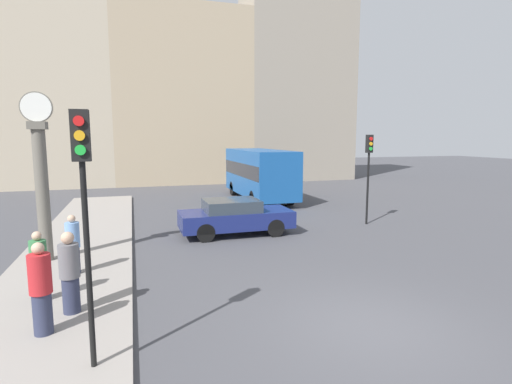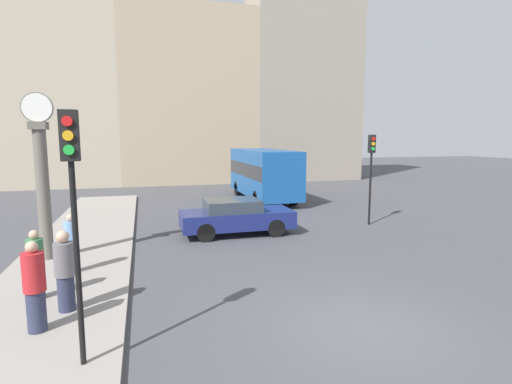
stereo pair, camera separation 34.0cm
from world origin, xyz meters
TOP-DOWN VIEW (x-y plane):
  - ground_plane at (0.00, 0.00)m, footprint 120.00×120.00m
  - sidewalk_corner at (-6.19, 8.77)m, footprint 3.32×21.54m
  - building_row at (0.14, 27.46)m, footprint 29.23×5.00m
  - sedan_car at (-0.69, 8.30)m, footprint 4.31×1.84m
  - bus_distant at (2.86, 16.30)m, footprint 2.40×7.48m
  - traffic_light_near at (-5.12, 0.01)m, footprint 0.26×0.24m
  - traffic_light_far at (5.25, 8.41)m, footprint 0.26×0.24m
  - street_clock at (-6.95, 6.41)m, footprint 0.87×0.47m
  - pedestrian_green_hoodie at (-6.48, 3.13)m, footprint 0.36×0.36m
  - pedestrian_blue_stripe at (-6.00, 4.86)m, footprint 0.36×0.36m
  - pedestrian_red_top at (-6.11, 1.43)m, footprint 0.40×0.40m
  - pedestrian_grey_jacket at (-5.73, 2.27)m, footprint 0.40×0.40m

SIDE VIEW (x-z plane):
  - ground_plane at x=0.00m, z-range 0.00..0.00m
  - sidewalk_corner at x=-6.19m, z-range 0.00..0.12m
  - sedan_car at x=-0.69m, z-range 0.02..1.40m
  - pedestrian_green_hoodie at x=-6.48m, z-range 0.11..1.70m
  - pedestrian_blue_stripe at x=-6.00m, z-range 0.11..1.71m
  - pedestrian_grey_jacket at x=-5.73m, z-range 0.11..1.83m
  - pedestrian_red_top at x=-6.11m, z-range 0.11..1.85m
  - bus_distant at x=2.86m, z-range 0.20..3.21m
  - street_clock at x=-6.95m, z-range 0.02..4.93m
  - traffic_light_far at x=5.25m, z-range 0.83..4.69m
  - traffic_light_near at x=-5.12m, z-range 0.98..5.01m
  - building_row at x=0.14m, z-range -0.83..17.83m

